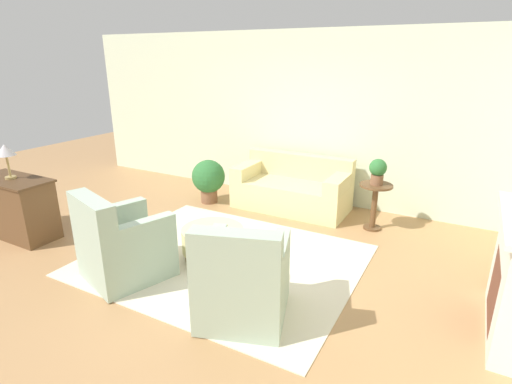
{
  "coord_description": "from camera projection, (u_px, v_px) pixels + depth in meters",
  "views": [
    {
      "loc": [
        2.44,
        -3.65,
        2.39
      ],
      "look_at": [
        0.15,
        0.55,
        0.75
      ],
      "focal_mm": 28.0,
      "sensor_mm": 36.0,
      "label": 1
    }
  ],
  "objects": [
    {
      "name": "side_table",
      "position": [
        375.0,
        200.0,
        5.67
      ],
      "size": [
        0.46,
        0.46,
        0.68
      ],
      "color": "brown",
      "rests_on": "ground_plane"
    },
    {
      "name": "potted_plant_on_side_table",
      "position": [
        378.0,
        170.0,
        5.53
      ],
      "size": [
        0.24,
        0.24,
        0.37
      ],
      "color": "brown",
      "rests_on": "side_table"
    },
    {
      "name": "ottoman_table",
      "position": [
        213.0,
        239.0,
        4.86
      ],
      "size": [
        0.75,
        0.75,
        0.4
      ],
      "color": "beige",
      "rests_on": "rug"
    },
    {
      "name": "potted_plant_floor",
      "position": [
        208.0,
        178.0,
        6.74
      ],
      "size": [
        0.56,
        0.56,
        0.74
      ],
      "color": "brown",
      "rests_on": "ground_plane"
    },
    {
      "name": "ground_plane",
      "position": [
        224.0,
        260.0,
        4.92
      ],
      "size": [
        16.0,
        16.0,
        0.0
      ],
      "primitive_type": "plane",
      "color": "#AD7F51"
    },
    {
      "name": "wall_back",
      "position": [
        308.0,
        118.0,
        6.67
      ],
      "size": [
        9.2,
        0.12,
        2.8
      ],
      "color": "beige",
      "rests_on": "ground_plane"
    },
    {
      "name": "dresser",
      "position": [
        17.0,
        206.0,
        5.46
      ],
      "size": [
        1.16,
        0.53,
        0.83
      ],
      "color": "brown",
      "rests_on": "ground_plane"
    },
    {
      "name": "rug",
      "position": [
        224.0,
        260.0,
        4.91
      ],
      "size": [
        3.18,
        2.58,
        0.01
      ],
      "color": "beige",
      "rests_on": "ground_plane"
    },
    {
      "name": "armchair_right",
      "position": [
        242.0,
        283.0,
        3.71
      ],
      "size": [
        1.02,
        1.05,
        1.01
      ],
      "color": "#9EB29E",
      "rests_on": "rug"
    },
    {
      "name": "armchair_left",
      "position": [
        121.0,
        246.0,
        4.42
      ],
      "size": [
        1.02,
        1.05,
        1.01
      ],
      "color": "#9EB29E",
      "rests_on": "rug"
    },
    {
      "name": "couch",
      "position": [
        292.0,
        189.0,
        6.53
      ],
      "size": [
        1.82,
        0.88,
        0.85
      ],
      "color": "beige",
      "rests_on": "ground_plane"
    },
    {
      "name": "table_lamp",
      "position": [
        5.0,
        152.0,
        5.22
      ],
      "size": [
        0.25,
        0.25,
        0.47
      ],
      "color": "tan",
      "rests_on": "dresser"
    }
  ]
}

